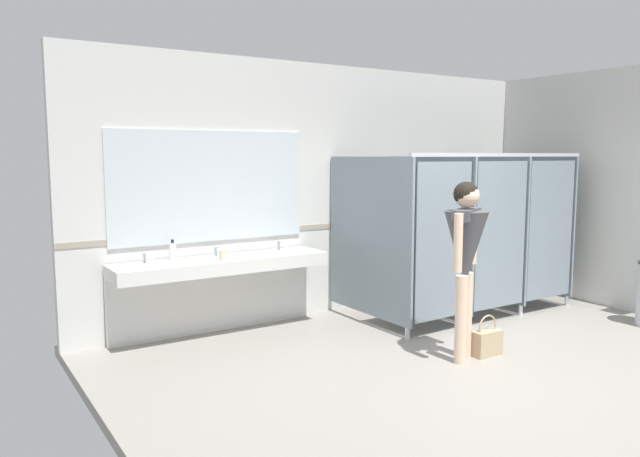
{
  "coord_description": "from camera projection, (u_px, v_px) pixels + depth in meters",
  "views": [
    {
      "loc": [
        -4.17,
        -3.48,
        1.91
      ],
      "look_at": [
        -1.14,
        1.25,
        1.22
      ],
      "focal_mm": 33.98,
      "sensor_mm": 36.0,
      "label": 1
    }
  ],
  "objects": [
    {
      "name": "wall_back_tile_band",
      "position": [
        338.0,
        225.0,
        7.44
      ],
      "size": [
        6.49,
        0.01,
        0.06
      ],
      "primitive_type": "cube",
      "color": "#9E937F",
      "rests_on": "wall_back"
    },
    {
      "name": "mirror_panel",
      "position": [
        211.0,
        186.0,
        6.48
      ],
      "size": [
        2.2,
        0.02,
        1.18
      ],
      "primitive_type": "cube",
      "color": "silver",
      "rests_on": "wall_back"
    },
    {
      "name": "paper_cup",
      "position": [
        223.0,
        255.0,
        6.21
      ],
      "size": [
        0.07,
        0.07,
        0.1
      ],
      "primitive_type": "cylinder",
      "color": "beige",
      "rests_on": "vanity_counter"
    },
    {
      "name": "soap_dispenser",
      "position": [
        173.0,
        251.0,
        6.2
      ],
      "size": [
        0.07,
        0.07,
        0.21
      ],
      "color": "white",
      "rests_on": "vanity_counter"
    },
    {
      "name": "handbag",
      "position": [
        487.0,
        342.0,
        5.78
      ],
      "size": [
        0.31,
        0.13,
        0.4
      ],
      "color": "tan",
      "rests_on": "ground_plane"
    },
    {
      "name": "bathroom_stalls",
      "position": [
        467.0,
        230.0,
        7.29
      ],
      "size": [
        2.73,
        1.49,
        1.93
      ],
      "color": "gray",
      "rests_on": "ground_plane"
    },
    {
      "name": "person_standing",
      "position": [
        465.0,
        248.0,
        5.53
      ],
      "size": [
        0.54,
        0.54,
        1.67
      ],
      "color": "beige",
      "rests_on": "ground_plane"
    },
    {
      "name": "ground_plane",
      "position": [
        504.0,
        376.0,
        5.38
      ],
      "size": [
        6.49,
        5.84,
        0.1
      ],
      "primitive_type": "cube",
      "color": "gray"
    },
    {
      "name": "vanity_counter",
      "position": [
        220.0,
        278.0,
        6.43
      ],
      "size": [
        2.3,
        0.53,
        0.95
      ],
      "color": "silver",
      "rests_on": "ground_plane"
    },
    {
      "name": "wall_back",
      "position": [
        335.0,
        190.0,
        7.44
      ],
      "size": [
        6.49,
        0.12,
        2.97
      ],
      "primitive_type": "cube",
      "color": "silver",
      "rests_on": "ground_plane"
    }
  ]
}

